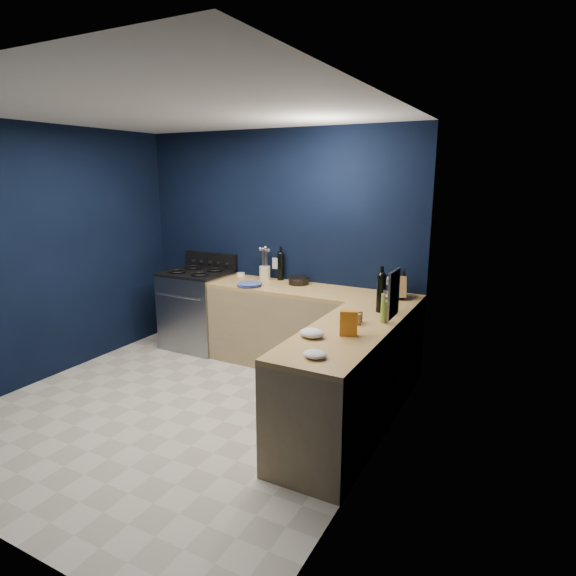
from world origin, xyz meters
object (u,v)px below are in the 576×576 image
Objects in this scene: plate_stack at (249,285)px; knife_block at (399,288)px; crouton_bag at (349,323)px; gas_range at (198,310)px; utensil_crock at (265,273)px.

plate_stack is 1.62m from knife_block.
plate_stack is 1.88m from crouton_bag.
crouton_bag is at bearing -33.98° from plate_stack.
gas_range is 4.36× the size of knife_block.
gas_range is at bearing -166.78° from utensil_crock.
knife_block is at bearing 9.19° from plate_stack.
plate_stack is at bearing 125.99° from crouton_bag.
knife_block is (1.61, -0.11, 0.03)m from utensil_crock.
plate_stack is at bearing -87.08° from utensil_crock.
knife_block is 1.31m from crouton_bag.
knife_block reaches higher than utensil_crock.
plate_stack is 1.35× the size of crouton_bag.
knife_block is at bearing -3.87° from utensil_crock.
knife_block reaches higher than plate_stack.
crouton_bag is (-0.03, -1.31, -0.01)m from knife_block.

